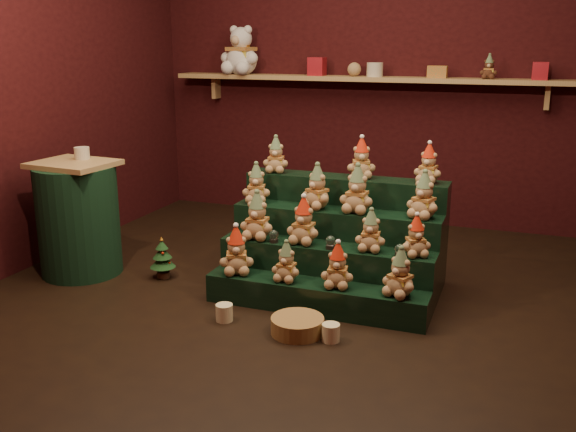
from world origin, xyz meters
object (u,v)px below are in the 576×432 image
at_px(brown_bear, 489,67).
at_px(mug_right, 331,333).
at_px(snow_globe_a, 274,236).
at_px(riser_tier_front, 315,297).
at_px(side_table, 78,219).
at_px(mug_left, 224,313).
at_px(white_bear, 241,44).
at_px(wicker_basket, 297,325).
at_px(snow_globe_c, 400,250).
at_px(mini_christmas_tree, 162,258).
at_px(snow_globe_b, 331,242).

bearing_deg(brown_bear, mug_right, -104.51).
distance_m(snow_globe_a, mug_right, 0.84).
bearing_deg(riser_tier_front, side_table, 177.98).
xyz_separation_m(mug_left, mug_right, (0.68, -0.04, -0.00)).
xyz_separation_m(riser_tier_front, white_bear, (-1.41, 2.07, 1.51)).
distance_m(mug_right, white_bear, 3.31).
height_order(riser_tier_front, wicker_basket, riser_tier_front).
bearing_deg(wicker_basket, snow_globe_c, 46.54).
xyz_separation_m(riser_tier_front, mug_right, (0.21, -0.37, -0.04)).
relative_size(snow_globe_a, white_bear, 0.15).
bearing_deg(mini_christmas_tree, wicker_basket, -23.23).
bearing_deg(snow_globe_b, mini_christmas_tree, 179.52).
xyz_separation_m(snow_globe_c, mug_left, (-0.94, -0.49, -0.35)).
distance_m(wicker_basket, brown_bear, 2.88).
bearing_deg(brown_bear, wicker_basket, -109.23).
height_order(mini_christmas_tree, brown_bear, brown_bear).
bearing_deg(riser_tier_front, mug_right, -60.05).
distance_m(snow_globe_a, snow_globe_c, 0.82).
height_order(mug_left, white_bear, white_bear).
xyz_separation_m(snow_globe_c, mini_christmas_tree, (-1.67, 0.01, -0.25)).
relative_size(wicker_basket, brown_bear, 1.59).
bearing_deg(side_table, brown_bear, 42.55).
bearing_deg(snow_globe_a, snow_globe_b, 0.00).
bearing_deg(brown_bear, snow_globe_a, -121.76).
xyz_separation_m(mini_christmas_tree, mug_left, (0.72, -0.50, -0.10)).
xyz_separation_m(riser_tier_front, side_table, (-1.79, 0.06, 0.31)).
xyz_separation_m(mug_left, wicker_basket, (0.47, -0.01, -0.00)).
bearing_deg(riser_tier_front, brown_bear, 68.90).
relative_size(riser_tier_front, brown_bear, 7.25).
distance_m(snow_globe_b, brown_bear, 2.29).
xyz_separation_m(snow_globe_c, brown_bear, (0.32, 1.91, 1.02)).
xyz_separation_m(snow_globe_c, white_bear, (-1.89, 1.91, 1.19)).
bearing_deg(brown_bear, snow_globe_b, -112.53).
bearing_deg(riser_tier_front, snow_globe_a, 154.63).
height_order(snow_globe_b, mini_christmas_tree, snow_globe_b).
height_order(riser_tier_front, snow_globe_c, snow_globe_c).
bearing_deg(side_table, snow_globe_b, 7.83).
distance_m(side_table, mini_christmas_tree, 0.67).
distance_m(snow_globe_b, mug_right, 0.66).
bearing_deg(snow_globe_b, side_table, -176.98).
bearing_deg(snow_globe_a, mug_left, -104.32).
xyz_separation_m(snow_globe_a, mini_christmas_tree, (-0.85, 0.01, -0.25)).
distance_m(snow_globe_a, snow_globe_b, 0.38).
bearing_deg(mug_left, wicker_basket, -1.08).
xyz_separation_m(side_table, mini_christmas_tree, (0.61, 0.11, -0.26)).
bearing_deg(mini_christmas_tree, snow_globe_b, -0.48).
distance_m(snow_globe_b, mini_christmas_tree, 1.26).
height_order(riser_tier_front, snow_globe_a, snow_globe_a).
height_order(wicker_basket, white_bear, white_bear).
relative_size(riser_tier_front, mini_christmas_tree, 4.60).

